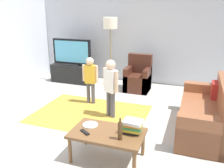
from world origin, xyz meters
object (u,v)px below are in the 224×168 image
at_px(floor_lamp, 110,27).
at_px(bottle, 120,131).
at_px(couch, 209,115).
at_px(armchair, 138,79).
at_px(plate, 90,125).
at_px(book_stack, 132,126).
at_px(child_center, 111,83).
at_px(coffee_table, 107,135).
at_px(tv_stand, 73,74).
at_px(child_near_tv, 90,76).
at_px(tv, 72,52).
at_px(tv_remote, 85,132).

bearing_deg(floor_lamp, bottle, -68.08).
relative_size(couch, armchair, 2.00).
bearing_deg(plate, book_stack, 0.09).
distance_m(child_center, coffee_table, 1.41).
relative_size(tv_stand, child_near_tv, 1.17).
distance_m(couch, plate, 2.07).
distance_m(child_center, book_stack, 1.43).
xyz_separation_m(tv, floor_lamp, (1.05, 0.17, 0.70)).
relative_size(couch, floor_lamp, 1.01).
distance_m(tv_stand, floor_lamp, 1.68).
xyz_separation_m(tv_stand, floor_lamp, (1.05, 0.15, 1.30)).
height_order(child_center, book_stack, child_center).
distance_m(tv_stand, couch, 3.91).
relative_size(tv, plate, 5.00).
relative_size(tv_stand, tv, 1.09).
bearing_deg(child_near_tv, armchair, 57.79).
bearing_deg(child_center, child_near_tv, 142.88).
distance_m(armchair, bottle, 3.18).
height_order(book_stack, plate, book_stack).
bearing_deg(couch, bottle, -127.76).
relative_size(armchair, plate, 4.09).
bearing_deg(plate, floor_lamp, 104.75).
bearing_deg(bottle, coffee_table, 151.39).
distance_m(child_near_tv, child_center, 0.81).
relative_size(tv_stand, plate, 5.45).
xyz_separation_m(tv_stand, plate, (1.87, -2.95, 0.18)).
xyz_separation_m(child_near_tv, child_center, (0.64, -0.49, 0.06)).
xyz_separation_m(child_center, bottle, (0.64, -1.43, -0.13)).
bearing_deg(book_stack, bottle, -115.17).
bearing_deg(couch, child_center, -179.09).
relative_size(child_near_tv, child_center, 0.92).
relative_size(child_near_tv, bottle, 3.43).
distance_m(tv, bottle, 3.96).
distance_m(tv, plate, 3.50).
height_order(couch, tv_remote, couch).
bearing_deg(couch, plate, -143.11).
xyz_separation_m(tv, book_stack, (2.49, -2.93, -0.33)).
distance_m(book_stack, bottle, 0.25).
xyz_separation_m(coffee_table, bottle, (0.22, -0.12, 0.17)).
distance_m(child_near_tv, bottle, 2.31).
bearing_deg(child_center, tv, 135.42).
xyz_separation_m(coffee_table, book_stack, (0.32, 0.10, 0.15)).
height_order(armchair, child_center, child_center).
height_order(tv_stand, tv_remote, tv_stand).
relative_size(couch, child_near_tv, 1.75).
xyz_separation_m(tv_stand, child_near_tv, (1.10, -1.26, 0.37)).
height_order(armchair, bottle, armchair).
xyz_separation_m(armchair, bottle, (0.52, -3.13, 0.25)).
bearing_deg(tv, armchair, -0.57).
bearing_deg(floor_lamp, couch, -37.09).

